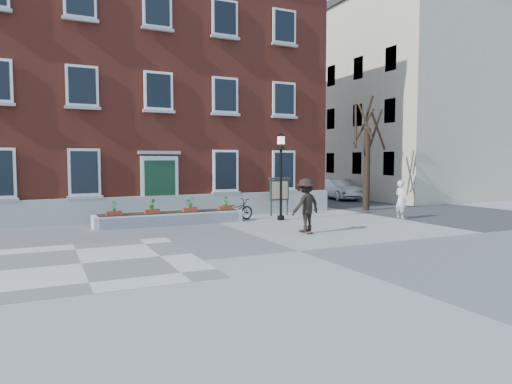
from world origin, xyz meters
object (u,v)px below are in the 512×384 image
bicycle (236,210)px  bystander (401,200)px  skateboarder (306,205)px  parked_car (339,189)px  lamp_post (281,164)px  notice_board (279,190)px

bicycle → bystander: bystander is taller
skateboarder → parked_car: bearing=49.5°
lamp_post → skateboarder: 4.06m
bicycle → bystander: size_ratio=1.04×
bystander → notice_board: notice_board is taller
bicycle → parked_car: bearing=-71.0°
bystander → skateboarder: skateboarder is taller
bystander → skateboarder: 6.40m
bicycle → lamp_post: (1.93, -0.67, 2.05)m
notice_board → bystander: bearing=-37.5°
notice_board → parked_car: bearing=37.9°
lamp_post → skateboarder: size_ratio=1.93×
bystander → lamp_post: bearing=69.4°
skateboarder → bicycle: bearing=102.9°
lamp_post → notice_board: bearing=63.9°
bicycle → lamp_post: 2.89m
bicycle → skateboarder: skateboarder is taller
parked_car → skateboarder: skateboarder is taller
bicycle → skateboarder: bearing=178.4°
bystander → lamp_post: (-5.24, 1.98, 1.65)m
lamp_post → bystander: bearing=-20.8°
parked_car → skateboarder: 15.09m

